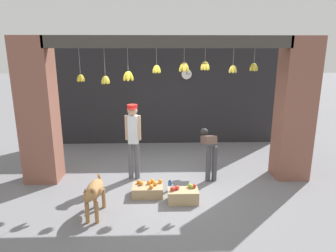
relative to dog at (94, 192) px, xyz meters
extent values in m
plane|color=slate|center=(1.30, 1.26, -0.45)|extent=(60.00, 60.00, 0.00)
cube|color=#232326|center=(1.30, 4.16, 1.07)|extent=(6.73, 0.12, 3.04)
cube|color=brown|center=(-1.42, 1.56, 1.07)|extent=(0.70, 0.60, 3.04)
cube|color=brown|center=(4.01, 1.56, 1.07)|extent=(0.70, 0.60, 3.04)
cube|color=#3D3833|center=(1.30, 1.38, 2.47)|extent=(4.83, 0.24, 0.24)
cylinder|color=#B2AD99|center=(-0.44, 1.37, 2.10)|extent=(0.01, 0.01, 0.50)
ellipsoid|color=yellow|center=(-0.40, 1.37, 1.78)|extent=(0.10, 0.06, 0.16)
ellipsoid|color=yellow|center=(-0.42, 1.41, 1.78)|extent=(0.08, 0.10, 0.16)
ellipsoid|color=yellow|center=(-0.46, 1.41, 1.78)|extent=(0.08, 0.10, 0.16)
ellipsoid|color=yellow|center=(-0.48, 1.37, 1.78)|extent=(0.10, 0.06, 0.16)
ellipsoid|color=yellow|center=(-0.46, 1.34, 1.78)|extent=(0.08, 0.10, 0.16)
ellipsoid|color=yellow|center=(-0.42, 1.34, 1.78)|extent=(0.08, 0.10, 0.16)
cylinder|color=#B2AD99|center=(0.05, 1.36, 2.08)|extent=(0.01, 0.01, 0.53)
ellipsoid|color=gold|center=(0.09, 1.36, 1.74)|extent=(0.12, 0.06, 0.18)
ellipsoid|color=gold|center=(0.07, 1.39, 1.74)|extent=(0.10, 0.11, 0.19)
ellipsoid|color=gold|center=(0.04, 1.40, 1.74)|extent=(0.08, 0.11, 0.18)
ellipsoid|color=gold|center=(0.01, 1.38, 1.74)|extent=(0.11, 0.09, 0.19)
ellipsoid|color=gold|center=(0.01, 1.34, 1.74)|extent=(0.11, 0.09, 0.19)
ellipsoid|color=gold|center=(0.04, 1.31, 1.74)|extent=(0.08, 0.11, 0.18)
ellipsoid|color=gold|center=(0.07, 1.32, 1.74)|extent=(0.10, 0.11, 0.19)
cylinder|color=#B2AD99|center=(0.50, 1.35, 2.13)|extent=(0.01, 0.01, 0.44)
ellipsoid|color=yellow|center=(0.55, 1.35, 1.81)|extent=(0.14, 0.08, 0.21)
ellipsoid|color=yellow|center=(0.50, 1.40, 1.81)|extent=(0.08, 0.14, 0.21)
ellipsoid|color=yellow|center=(0.45, 1.35, 1.81)|extent=(0.14, 0.08, 0.21)
ellipsoid|color=yellow|center=(0.50, 1.29, 1.81)|extent=(0.08, 0.14, 0.21)
cylinder|color=#B2AD99|center=(1.06, 1.34, 2.19)|extent=(0.01, 0.01, 0.33)
ellipsoid|color=yellow|center=(1.10, 1.34, 1.95)|extent=(0.11, 0.06, 0.17)
ellipsoid|color=yellow|center=(1.09, 1.37, 1.95)|extent=(0.10, 0.10, 0.18)
ellipsoid|color=yellow|center=(1.05, 1.38, 1.95)|extent=(0.07, 0.11, 0.18)
ellipsoid|color=yellow|center=(1.02, 1.36, 1.95)|extent=(0.11, 0.08, 0.18)
ellipsoid|color=yellow|center=(1.02, 1.32, 1.95)|extent=(0.11, 0.08, 0.18)
ellipsoid|color=yellow|center=(1.05, 1.30, 1.95)|extent=(0.07, 0.11, 0.18)
ellipsoid|color=yellow|center=(1.09, 1.31, 1.95)|extent=(0.10, 0.10, 0.18)
cylinder|color=#B2AD99|center=(1.60, 1.35, 2.21)|extent=(0.01, 0.01, 0.28)
ellipsoid|color=gold|center=(1.65, 1.35, 1.98)|extent=(0.13, 0.07, 0.21)
ellipsoid|color=gold|center=(1.60, 1.40, 1.98)|extent=(0.07, 0.13, 0.21)
ellipsoid|color=gold|center=(1.55, 1.35, 1.98)|extent=(0.13, 0.07, 0.21)
ellipsoid|color=gold|center=(1.60, 1.30, 1.98)|extent=(0.07, 0.13, 0.21)
cylinder|color=#B2AD99|center=(2.02, 1.38, 2.22)|extent=(0.01, 0.01, 0.26)
ellipsoid|color=gold|center=(2.07, 1.38, 2.01)|extent=(0.12, 0.07, 0.19)
ellipsoid|color=gold|center=(2.05, 1.41, 2.01)|extent=(0.11, 0.11, 0.20)
ellipsoid|color=gold|center=(2.01, 1.42, 2.01)|extent=(0.08, 0.12, 0.20)
ellipsoid|color=gold|center=(1.98, 1.40, 2.01)|extent=(0.12, 0.09, 0.20)
ellipsoid|color=gold|center=(1.98, 1.35, 2.01)|extent=(0.12, 0.09, 0.20)
ellipsoid|color=gold|center=(2.01, 1.33, 2.01)|extent=(0.08, 0.12, 0.20)
ellipsoid|color=gold|center=(2.05, 1.34, 2.01)|extent=(0.11, 0.11, 0.20)
cylinder|color=#B2AD99|center=(2.57, 1.34, 2.18)|extent=(0.01, 0.01, 0.33)
ellipsoid|color=yellow|center=(2.62, 1.34, 1.94)|extent=(0.11, 0.06, 0.17)
ellipsoid|color=yellow|center=(2.57, 1.38, 1.94)|extent=(0.06, 0.11, 0.17)
ellipsoid|color=yellow|center=(2.53, 1.34, 1.94)|extent=(0.11, 0.06, 0.17)
ellipsoid|color=yellow|center=(2.57, 1.30, 1.94)|extent=(0.06, 0.11, 0.17)
cylinder|color=#B2AD99|center=(3.01, 1.41, 2.20)|extent=(0.01, 0.01, 0.29)
ellipsoid|color=gold|center=(3.06, 1.41, 1.98)|extent=(0.11, 0.06, 0.17)
ellipsoid|color=gold|center=(3.01, 1.46, 1.98)|extent=(0.06, 0.11, 0.17)
ellipsoid|color=gold|center=(2.97, 1.41, 1.98)|extent=(0.11, 0.06, 0.17)
ellipsoid|color=gold|center=(3.01, 1.37, 1.98)|extent=(0.06, 0.11, 0.17)
ellipsoid|color=#9E7042|center=(0.00, 0.04, 0.03)|extent=(0.29, 0.66, 0.26)
cylinder|color=#9E7042|center=(0.07, -0.21, -0.27)|extent=(0.07, 0.07, 0.36)
cylinder|color=#9E7042|center=(-0.09, -0.20, -0.27)|extent=(0.07, 0.07, 0.36)
cylinder|color=#9E7042|center=(0.09, 0.29, -0.27)|extent=(0.07, 0.07, 0.36)
cylinder|color=#9E7042|center=(-0.06, 0.29, -0.27)|extent=(0.07, 0.07, 0.36)
ellipsoid|color=#9E7042|center=(-0.02, -0.32, 0.09)|extent=(0.18, 0.25, 0.18)
cone|color=brown|center=(0.04, -0.32, 0.18)|extent=(0.06, 0.06, 0.07)
cone|color=brown|center=(-0.07, -0.31, 0.18)|extent=(0.06, 0.06, 0.07)
cylinder|color=#9E7042|center=(0.02, 0.40, 0.05)|extent=(0.05, 0.21, 0.27)
cylinder|color=#56565B|center=(0.61, 1.54, -0.05)|extent=(0.11, 0.11, 0.82)
cylinder|color=#56565B|center=(0.47, 1.56, -0.05)|extent=(0.11, 0.11, 0.82)
cube|color=silver|center=(0.54, 1.55, 0.67)|extent=(0.22, 0.19, 0.61)
cylinder|color=tan|center=(0.68, 1.53, 0.71)|extent=(0.06, 0.06, 0.54)
cylinder|color=tan|center=(0.40, 1.56, 0.71)|extent=(0.06, 0.06, 0.54)
sphere|color=tan|center=(0.54, 1.55, 1.08)|extent=(0.21, 0.21, 0.21)
cylinder|color=red|center=(0.54, 1.55, 1.17)|extent=(0.22, 0.22, 0.07)
cube|color=red|center=(0.53, 1.44, 1.14)|extent=(0.19, 0.13, 0.01)
cylinder|color=#424247|center=(2.15, 1.35, -0.06)|extent=(0.11, 0.11, 0.78)
cylinder|color=#424247|center=(2.29, 1.37, -0.06)|extent=(0.11, 0.11, 0.78)
cube|color=brown|center=(2.19, 1.63, 0.40)|extent=(0.29, 0.60, 0.31)
sphere|color=black|center=(2.14, 1.98, 0.47)|extent=(0.19, 0.19, 0.19)
cube|color=tan|center=(0.87, 0.73, -0.35)|extent=(0.59, 0.40, 0.20)
sphere|color=orange|center=(0.94, 0.61, -0.22)|extent=(0.08, 0.08, 0.08)
sphere|color=orange|center=(0.69, 0.84, -0.22)|extent=(0.08, 0.08, 0.08)
sphere|color=orange|center=(1.02, 0.75, -0.22)|extent=(0.08, 0.08, 0.08)
sphere|color=orange|center=(1.12, 0.86, -0.22)|extent=(0.08, 0.08, 0.08)
sphere|color=orange|center=(0.74, 0.77, -0.22)|extent=(0.08, 0.08, 0.08)
sphere|color=orange|center=(0.90, 0.81, -0.22)|extent=(0.08, 0.08, 0.08)
sphere|color=orange|center=(0.95, 0.87, -0.22)|extent=(0.08, 0.08, 0.08)
cube|color=tan|center=(1.54, 0.44, -0.33)|extent=(0.57, 0.32, 0.25)
sphere|color=red|center=(1.34, 0.41, -0.17)|extent=(0.08, 0.08, 0.08)
sphere|color=#99B238|center=(1.70, 0.51, -0.17)|extent=(0.08, 0.08, 0.08)
sphere|color=#99B238|center=(1.68, 0.55, -0.17)|extent=(0.08, 0.08, 0.08)
sphere|color=red|center=(1.36, 0.43, -0.17)|extent=(0.08, 0.08, 0.08)
sphere|color=red|center=(1.75, 0.53, -0.17)|extent=(0.08, 0.08, 0.08)
sphere|color=red|center=(1.43, 0.47, -0.17)|extent=(0.08, 0.08, 0.08)
sphere|color=red|center=(1.42, 0.46, -0.17)|extent=(0.08, 0.08, 0.08)
cylinder|color=#2D60AD|center=(1.31, 0.92, -0.35)|extent=(0.07, 0.07, 0.20)
cylinder|color=black|center=(1.31, 0.92, -0.24)|extent=(0.04, 0.04, 0.02)
cylinder|color=black|center=(1.91, 4.09, 1.63)|extent=(0.31, 0.01, 0.31)
cylinder|color=white|center=(1.91, 4.08, 1.63)|extent=(0.30, 0.02, 0.30)
cube|color=black|center=(1.91, 4.07, 1.66)|extent=(0.01, 0.01, 0.08)
cube|color=black|center=(1.95, 4.07, 1.63)|extent=(0.11, 0.01, 0.01)
camera|label=1|loc=(1.11, -4.64, 2.34)|focal=32.00mm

